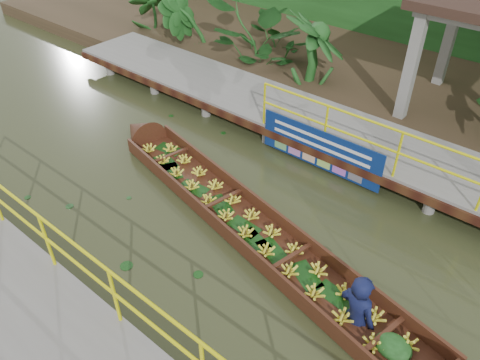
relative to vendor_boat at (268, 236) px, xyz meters
The scene contains 6 objects.
ground 1.18m from the vendor_boat, behind, with size 80.00×80.00×0.00m, color #2F361B.
land_strip 7.69m from the vendor_boat, 98.59° to the left, with size 30.00×8.00×0.45m, color #312818.
far_dock 3.72m from the vendor_boat, 107.73° to the left, with size 16.00×2.06×1.66m.
vendor_boat is the anchor object (origin of this frame).
blue_banner 2.67m from the vendor_boat, 102.70° to the left, with size 2.91×0.04×0.91m.
tropical_plants 6.20m from the vendor_boat, 118.20° to the left, with size 14.16×1.16×1.45m.
Camera 1 is at (4.61, -5.04, 6.10)m, focal length 35.00 mm.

